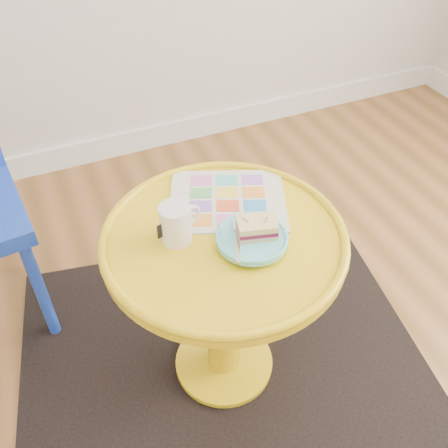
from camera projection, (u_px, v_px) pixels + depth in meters
name	position (u px, v px, depth m)	size (l,w,h in m)	color
rug	(224.00, 364.00, 1.64)	(1.30, 1.10, 0.01)	black
side_table	(224.00, 280.00, 1.36)	(0.62, 0.62, 0.59)	gold
newspaper	(227.00, 200.00, 1.35)	(0.31, 0.26, 0.01)	silver
mug	(176.00, 222.00, 1.20)	(0.11, 0.08, 0.10)	white
plate	(252.00, 239.00, 1.21)	(0.18, 0.18, 0.02)	#60C3CB
cake_slice	(257.00, 227.00, 1.20)	(0.11, 0.09, 0.04)	#D3BC8C
fork	(237.00, 239.00, 1.20)	(0.07, 0.14, 0.00)	silver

